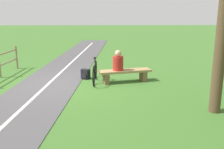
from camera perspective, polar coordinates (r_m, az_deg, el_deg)
ground_plane at (r=9.13m, az=-10.82°, el=-2.06°), size 80.00×80.00×0.00m
bench at (r=9.15m, az=2.93°, el=0.23°), size 1.94×0.89×0.44m
person_seated at (r=8.98m, az=1.37°, el=2.85°), size 0.44×0.44×0.73m
bicycle at (r=9.13m, az=-3.87°, el=0.56°), size 0.10×1.72×0.88m
backpack at (r=9.63m, az=-5.96°, el=0.08°), size 0.37×0.35×0.37m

